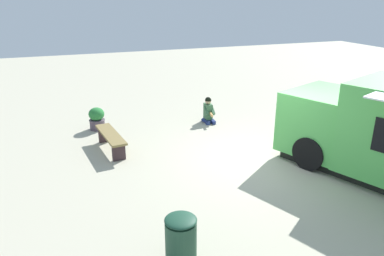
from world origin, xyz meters
The scene contains 5 objects.
ground_plane centered at (0.00, 0.00, 0.00)m, with size 40.00×40.00×0.00m, color #B4AF97.
person_customer centered at (-3.21, -0.27, 0.34)m, with size 0.79×0.48×0.85m.
planter_flowering_near centered at (-3.78, -3.86, 0.36)m, with size 0.50×0.50×0.71m.
plaza_bench centered at (-1.91, -3.70, 0.38)m, with size 1.81×0.62×0.50m.
trash_bin centered at (2.98, -3.32, 0.42)m, with size 0.52×0.52×0.82m.
Camera 1 is at (7.59, -4.83, 4.07)m, focal length 34.25 mm.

